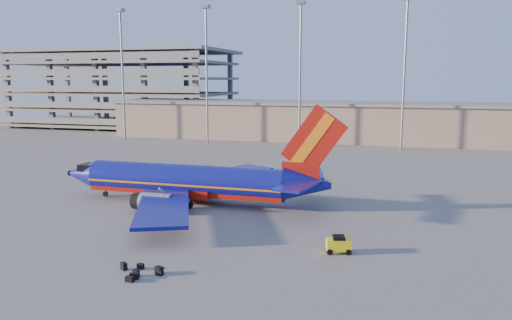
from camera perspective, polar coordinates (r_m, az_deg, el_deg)
The scene contains 7 objects.
ground at distance 57.04m, azimuth 0.78°, elevation -4.48°, with size 220.00×220.00×0.00m, color slate.
terminal_building at distance 111.90m, azimuth 13.77°, elevation 4.26°, with size 122.00×16.00×8.50m.
parking_garage at distance 148.78m, azimuth -15.00°, elevation 8.25°, with size 62.00×32.00×21.40m.
light_mast_row at distance 99.97m, azimuth 10.83°, elevation 11.40°, with size 101.60×1.60×28.65m.
aircraft_main at distance 55.24m, azimuth -7.29°, elevation -2.49°, with size 32.68×31.49×11.08m.
baggage_tug at distance 40.24m, azimuth 9.42°, elevation -9.46°, with size 2.14×1.59×1.38m.
luggage_pile at distance 36.56m, azimuth -13.01°, elevation -12.34°, with size 3.47×2.65×0.53m.
Camera 1 is at (14.70, -53.42, 13.54)m, focal length 35.00 mm.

